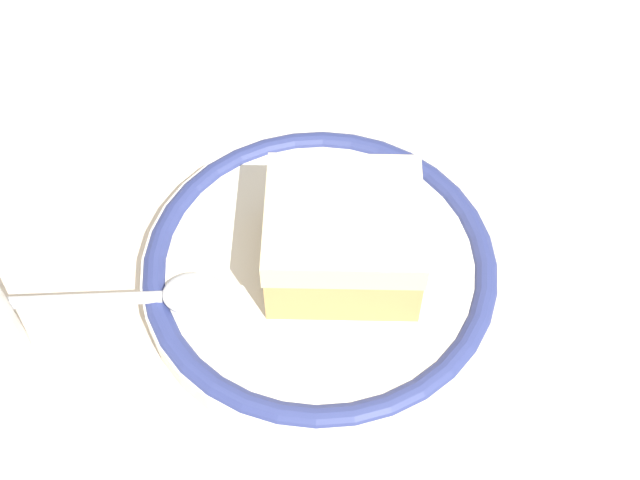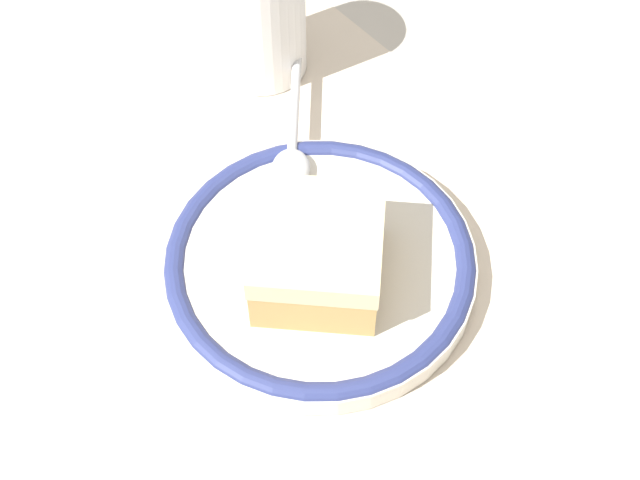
{
  "view_description": "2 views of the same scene",
  "coord_description": "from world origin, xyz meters",
  "views": [
    {
      "loc": [
        0.18,
        0.17,
        0.38
      ],
      "look_at": [
        0.01,
        -0.01,
        0.04
      ],
      "focal_mm": 46.61,
      "sensor_mm": 36.0,
      "label": 1
    },
    {
      "loc": [
        -0.23,
        0.19,
        0.48
      ],
      "look_at": [
        0.01,
        -0.01,
        0.04
      ],
      "focal_mm": 51.49,
      "sensor_mm": 36.0,
      "label": 2
    }
  ],
  "objects": [
    {
      "name": "placemat",
      "position": [
        0.0,
        0.0,
        0.0
      ],
      "size": [
        0.51,
        0.35,
        0.0
      ],
      "primitive_type": "cube",
      "color": "beige",
      "rests_on": "ground_plane"
    },
    {
      "name": "cake_slice",
      "position": [
        0.0,
        0.0,
        0.04
      ],
      "size": [
        0.11,
        0.11,
        0.05
      ],
      "color": "tan",
      "rests_on": "plate"
    },
    {
      "name": "cup",
      "position": [
        0.18,
        -0.09,
        0.05
      ],
      "size": [
        0.06,
        0.06,
        0.1
      ],
      "color": "white",
      "rests_on": "placemat"
    },
    {
      "name": "spoon",
      "position": [
        0.09,
        -0.05,
        0.02
      ],
      "size": [
        0.1,
        0.09,
        0.01
      ],
      "color": "silver",
      "rests_on": "plate"
    },
    {
      "name": "ground_plane",
      "position": [
        0.0,
        0.0,
        0.0
      ],
      "size": [
        2.4,
        2.4,
        0.0
      ],
      "primitive_type": "plane",
      "color": "#B7B2A8"
    },
    {
      "name": "plate",
      "position": [
        0.01,
        -0.01,
        0.01
      ],
      "size": [
        0.19,
        0.19,
        0.02
      ],
      "color": "silver",
      "rests_on": "placemat"
    },
    {
      "name": "napkin",
      "position": [
        -0.14,
        -0.1,
        0.0
      ],
      "size": [
        0.15,
        0.15,
        0.0
      ],
      "primitive_type": "cube",
      "rotation": [
        0.0,
        0.0,
        5.54
      ],
      "color": "white",
      "rests_on": "placemat"
    }
  ]
}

